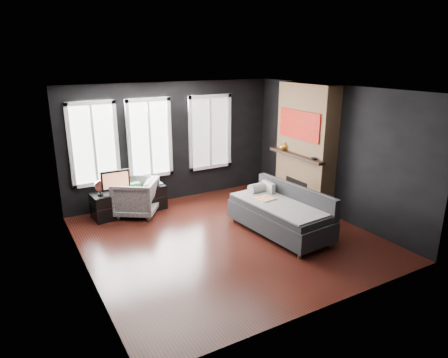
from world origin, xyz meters
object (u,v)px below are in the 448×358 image
sofa (280,211)px  armchair (136,195)px  book (153,179)px  media_console (129,201)px  mug (150,183)px  mantel_vase (283,146)px  monitor (115,180)px

sofa → armchair: bearing=127.3°
book → media_console: bearing=-171.0°
sofa → mug: bearing=120.0°
armchair → mantel_vase: size_ratio=4.53×
monitor → mantel_vase: (3.52, -0.99, 0.52)m
media_console → book: size_ratio=6.32×
mug → mantel_vase: size_ratio=0.59×
mug → media_console: bearing=-179.8°
monitor → mug: 0.78m
armchair → book: (0.49, 0.24, 0.23)m
armchair → mug: size_ratio=7.70×
media_console → book: book is taller
mug → mantel_vase: bearing=-20.7°
sofa → armchair: 3.05m
armchair → mug: (0.37, 0.15, 0.16)m
monitor → mantel_vase: mantel_vase is taller
monitor → mantel_vase: size_ratio=3.18×
sofa → mantel_vase: mantel_vase is taller
monitor → book: 0.89m
sofa → mug: 2.95m
sofa → armchair: size_ratio=2.42×
mantel_vase → sofa: bearing=-128.8°
armchair → monitor: (-0.37, 0.09, 0.38)m
monitor → mug: (0.74, 0.07, -0.21)m
book → armchair: bearing=-153.4°
armchair → book: bearing=150.6°
armchair → mantel_vase: 3.40m
mantel_vase → monitor: bearing=164.4°
sofa → book: 2.96m
media_console → mug: (0.47, 0.00, 0.32)m
sofa → mantel_vase: 1.95m
media_console → book: bearing=3.4°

